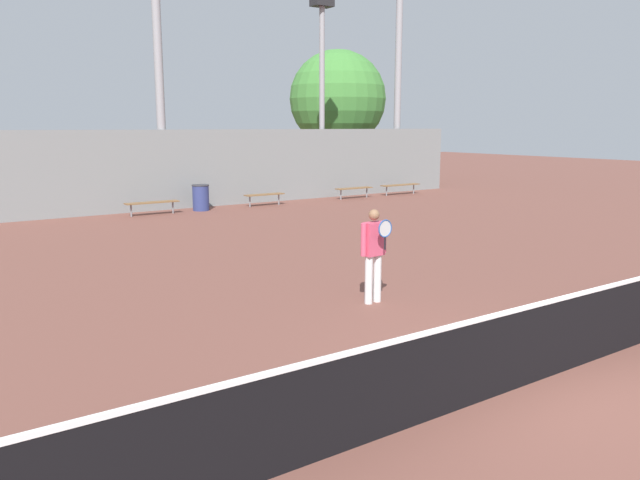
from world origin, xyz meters
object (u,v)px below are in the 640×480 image
at_px(tennis_net, 535,342).
at_px(bench_courtside_near, 152,203).
at_px(bench_courtside_far, 400,185).
at_px(light_pole_near_left, 158,56).
at_px(light_pole_center_back, 398,75).
at_px(bench_adjacent_court, 354,189).
at_px(tennis_player, 374,250).
at_px(light_pole_far_right, 322,78).
at_px(bench_by_gate, 264,195).
at_px(trash_bin, 201,198).
at_px(tree_green_tall, 338,99).

relative_size(tennis_net, bench_courtside_near, 6.55).
xyz_separation_m(bench_courtside_far, light_pole_near_left, (-10.72, 1.27, 5.17)).
bearing_deg(bench_courtside_near, light_pole_center_back, 6.31).
bearing_deg(bench_adjacent_court, light_pole_near_left, 171.01).
distance_m(tennis_player, bench_courtside_far, 17.94).
relative_size(bench_courtside_near, light_pole_far_right, 0.23).
distance_m(bench_courtside_far, light_pole_center_back, 5.28).
height_order(bench_by_gate, light_pole_center_back, light_pole_center_back).
bearing_deg(tennis_player, light_pole_far_right, 54.52).
bearing_deg(trash_bin, tree_green_tall, 30.19).
bearing_deg(light_pole_near_left, trash_bin, -48.33).
distance_m(bench_by_gate, light_pole_center_back, 9.60).
distance_m(light_pole_far_right, light_pole_center_back, 4.40).
relative_size(light_pole_near_left, tree_green_tall, 1.42).
bearing_deg(trash_bin, light_pole_center_back, 6.53).
height_order(tennis_net, bench_courtside_near, tennis_net).
bearing_deg(trash_bin, light_pole_far_right, 10.56).
height_order(bench_courtside_far, bench_adjacent_court, same).
distance_m(bench_courtside_near, light_pole_far_right, 9.56).
height_order(light_pole_far_right, tree_green_tall, light_pole_far_right).
bearing_deg(tree_green_tall, light_pole_near_left, -156.17).
bearing_deg(bench_courtside_near, light_pole_near_left, 53.55).
xyz_separation_m(bench_courtside_far, bench_by_gate, (-7.13, 0.00, -0.00)).
height_order(light_pole_near_left, trash_bin, light_pole_near_left).
bearing_deg(bench_by_gate, bench_courtside_near, -180.00).
relative_size(tennis_net, bench_by_gate, 7.61).
bearing_deg(bench_courtside_far, bench_adjacent_court, 180.00).
height_order(light_pole_near_left, tree_green_tall, light_pole_near_left).
distance_m(tennis_player, bench_by_gate, 14.03).
height_order(tennis_net, trash_bin, tennis_net).
xyz_separation_m(bench_adjacent_court, light_pole_far_right, (-0.76, 1.35, 4.68)).
relative_size(bench_courtside_near, bench_courtside_far, 0.92).
bearing_deg(bench_courtside_far, bench_by_gate, 180.00).
bearing_deg(tennis_net, tennis_player, 80.72).
bearing_deg(bench_courtside_far, light_pole_far_right, 158.64).
height_order(tennis_net, bench_adjacent_court, tennis_net).
distance_m(tennis_net, bench_by_gate, 17.83).
distance_m(bench_courtside_near, trash_bin, 1.93).
height_order(tennis_net, bench_courtside_far, tennis_net).
bearing_deg(bench_courtside_near, tennis_net, -94.39).
height_order(light_pole_far_right, light_pole_center_back, light_pole_center_back).
bearing_deg(bench_adjacent_court, bench_courtside_far, -0.00).
height_order(bench_courtside_near, trash_bin, trash_bin).
bearing_deg(light_pole_near_left, tennis_player, -96.42).
bearing_deg(bench_adjacent_court, tree_green_tall, 59.18).
bearing_deg(tennis_player, tennis_net, -102.99).
distance_m(trash_bin, tree_green_tall, 13.32).
xyz_separation_m(tennis_player, bench_courtside_far, (12.33, 13.02, -0.52)).
relative_size(bench_adjacent_court, light_pole_center_back, 0.18).
distance_m(bench_adjacent_court, light_pole_near_left, 9.65).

